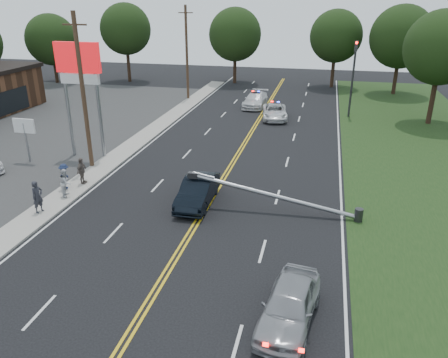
% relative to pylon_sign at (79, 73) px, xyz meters
% --- Properties ---
extents(ground, '(120.00, 120.00, 0.00)m').
position_rel_pylon_sign_xyz_m(ground, '(10.50, -14.00, -6.00)').
color(ground, black).
rests_on(ground, ground).
extents(sidewalk, '(1.80, 70.00, 0.12)m').
position_rel_pylon_sign_xyz_m(sidewalk, '(2.10, -4.00, -5.94)').
color(sidewalk, '#9C978D').
rests_on(sidewalk, ground).
extents(centerline_yellow, '(0.36, 80.00, 0.00)m').
position_rel_pylon_sign_xyz_m(centerline_yellow, '(10.50, -4.00, -5.99)').
color(centerline_yellow, gold).
rests_on(centerline_yellow, ground).
extents(pylon_sign, '(3.20, 0.35, 8.00)m').
position_rel_pylon_sign_xyz_m(pylon_sign, '(0.00, 0.00, 0.00)').
color(pylon_sign, gray).
rests_on(pylon_sign, ground).
extents(small_sign, '(1.60, 0.14, 3.10)m').
position_rel_pylon_sign_xyz_m(small_sign, '(-3.50, -2.00, -3.66)').
color(small_sign, gray).
rests_on(small_sign, ground).
extents(traffic_signal, '(0.28, 0.41, 7.05)m').
position_rel_pylon_sign_xyz_m(traffic_signal, '(18.80, 16.00, -1.79)').
color(traffic_signal, '#2D2D30').
rests_on(traffic_signal, ground).
extents(fallen_streetlight, '(9.36, 0.44, 1.91)m').
position_rel_pylon_sign_xyz_m(fallen_streetlight, '(14.69, -6.00, -5.08)').
color(fallen_streetlight, '#2D2D30').
rests_on(fallen_streetlight, ground).
extents(utility_pole_mid, '(1.60, 0.28, 10.00)m').
position_rel_pylon_sign_xyz_m(utility_pole_mid, '(1.30, -2.00, -0.91)').
color(utility_pole_mid, '#382619').
rests_on(utility_pole_mid, ground).
extents(utility_pole_far, '(1.60, 0.28, 10.00)m').
position_rel_pylon_sign_xyz_m(utility_pole_far, '(1.30, 20.00, -0.91)').
color(utility_pole_far, '#382619').
rests_on(utility_pole_far, ground).
extents(tree_4, '(6.55, 6.55, 8.85)m').
position_rel_pylon_sign_xyz_m(tree_4, '(-19.10, 25.94, -0.43)').
color(tree_4, black).
rests_on(tree_4, ground).
extents(tree_5, '(6.61, 6.61, 10.14)m').
position_rel_pylon_sign_xyz_m(tree_5, '(-9.93, 29.07, 0.82)').
color(tree_5, black).
rests_on(tree_5, ground).
extents(tree_6, '(6.79, 6.79, 9.63)m').
position_rel_pylon_sign_xyz_m(tree_6, '(4.38, 31.14, 0.23)').
color(tree_6, black).
rests_on(tree_6, ground).
extents(tree_7, '(6.42, 6.42, 9.48)m').
position_rel_pylon_sign_xyz_m(tree_7, '(17.13, 31.13, 0.26)').
color(tree_7, black).
rests_on(tree_7, ground).
extents(tree_8, '(7.12, 7.12, 10.10)m').
position_rel_pylon_sign_xyz_m(tree_8, '(24.37, 28.33, 0.53)').
color(tree_8, black).
rests_on(tree_8, ground).
extents(tree_9, '(6.39, 6.39, 9.91)m').
position_rel_pylon_sign_xyz_m(tree_9, '(25.85, 15.10, 0.71)').
color(tree_9, black).
rests_on(tree_9, ground).
extents(crashed_sedan, '(1.67, 4.57, 1.50)m').
position_rel_pylon_sign_xyz_m(crashed_sedan, '(9.92, -5.85, -5.25)').
color(crashed_sedan, black).
rests_on(crashed_sedan, ground).
extents(waiting_sedan, '(2.32, 4.55, 1.49)m').
position_rel_pylon_sign_xyz_m(waiting_sedan, '(15.78, -14.47, -5.25)').
color(waiting_sedan, '#96989E').
rests_on(waiting_sedan, ground).
extents(emergency_a, '(2.93, 5.10, 1.34)m').
position_rel_pylon_sign_xyz_m(emergency_a, '(11.90, 13.56, -5.33)').
color(emergency_a, silver).
rests_on(emergency_a, ground).
extents(emergency_b, '(2.33, 5.21, 1.48)m').
position_rel_pylon_sign_xyz_m(emergency_b, '(9.33, 18.04, -5.25)').
color(emergency_b, silver).
rests_on(emergency_b, ground).
extents(bystander_a, '(0.58, 0.73, 1.76)m').
position_rel_pylon_sign_xyz_m(bystander_a, '(2.05, -8.97, -5.00)').
color(bystander_a, '#26272E').
rests_on(bystander_a, sidewalk).
extents(bystander_b, '(0.84, 0.95, 1.63)m').
position_rel_pylon_sign_xyz_m(bystander_b, '(2.34, -6.77, -5.06)').
color(bystander_b, '#B9BABF').
rests_on(bystander_b, sidewalk).
extents(bystander_c, '(0.87, 1.15, 1.57)m').
position_rel_pylon_sign_xyz_m(bystander_c, '(1.75, -5.91, -5.09)').
color(bystander_c, '#1B2544').
rests_on(bystander_c, sidewalk).
extents(bystander_d, '(0.43, 0.97, 1.64)m').
position_rel_pylon_sign_xyz_m(bystander_d, '(2.30, -4.93, -5.06)').
color(bystander_d, '#62554E').
rests_on(bystander_d, sidewalk).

